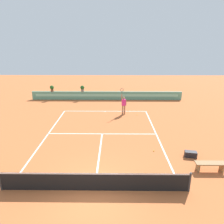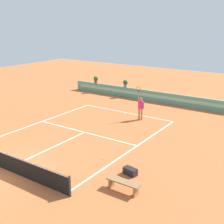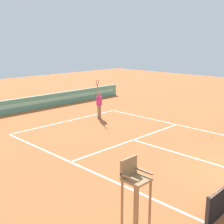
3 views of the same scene
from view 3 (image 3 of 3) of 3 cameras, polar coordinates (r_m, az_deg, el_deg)
ground_plane at (r=15.46m, az=5.18°, el=-5.67°), size 60.00×60.00×0.00m
court_lines at (r=15.90m, az=3.18°, el=-5.07°), size 8.32×11.94×0.01m
back_wall_barrier at (r=23.10m, az=-15.08°, el=1.61°), size 18.00×0.21×1.00m
umpire_chair at (r=7.91m, az=4.30°, el=-14.46°), size 0.60×0.60×2.14m
tennis_player at (r=19.72m, az=-2.48°, el=1.73°), size 0.60×0.31×2.58m
tennis_ball_near_baseline at (r=20.73m, az=0.51°, el=-0.56°), size 0.07×0.07×0.07m
tennis_ball_mid_court at (r=17.10m, az=18.52°, el=-4.32°), size 0.07×0.07×0.07m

